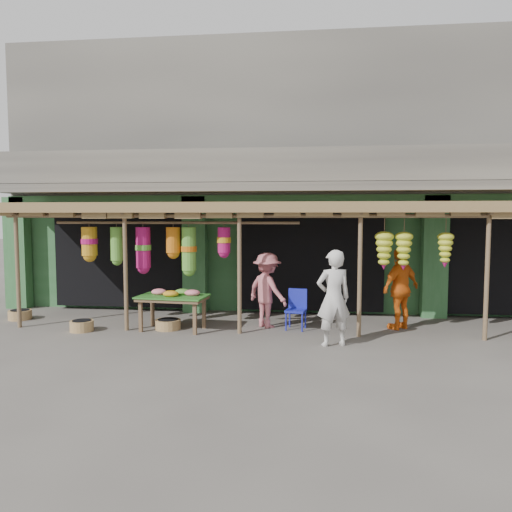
# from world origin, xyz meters

# --- Properties ---
(ground) EXTENTS (80.00, 80.00, 0.00)m
(ground) POSITION_xyz_m (0.00, 0.00, 0.00)
(ground) COLOR #514C47
(ground) RESTS_ON ground
(building) EXTENTS (16.40, 6.80, 7.00)m
(building) POSITION_xyz_m (-0.00, 4.87, 3.37)
(building) COLOR gray
(building) RESTS_ON ground
(awning) EXTENTS (14.00, 2.70, 2.79)m
(awning) POSITION_xyz_m (-0.15, 0.80, 2.58)
(awning) COLOR brown
(awning) RESTS_ON ground
(flower_table) EXTENTS (1.56, 1.01, 0.89)m
(flower_table) POSITION_xyz_m (-2.98, -0.04, 0.72)
(flower_table) COLOR brown
(flower_table) RESTS_ON ground
(blue_chair) EXTENTS (0.49, 0.50, 0.88)m
(blue_chair) POSITION_xyz_m (-0.31, 0.40, 0.49)
(blue_chair) COLOR #1A21AA
(blue_chair) RESTS_ON ground
(basket_left) EXTENTS (0.68, 0.68, 0.22)m
(basket_left) POSITION_xyz_m (-7.00, 0.62, 0.11)
(basket_left) COLOR brown
(basket_left) RESTS_ON ground
(basket_mid) EXTENTS (0.63, 0.63, 0.22)m
(basket_mid) POSITION_xyz_m (-3.13, 0.01, 0.11)
(basket_mid) COLOR #936342
(basket_mid) RESTS_ON ground
(basket_right) EXTENTS (0.52, 0.52, 0.23)m
(basket_right) POSITION_xyz_m (-4.94, -0.39, 0.11)
(basket_right) COLOR #9E8249
(basket_right) RESTS_ON ground
(person_front) EXTENTS (0.78, 0.64, 1.86)m
(person_front) POSITION_xyz_m (0.44, -0.98, 0.93)
(person_front) COLOR silver
(person_front) RESTS_ON ground
(person_vendor) EXTENTS (1.09, 1.03, 1.81)m
(person_vendor) POSITION_xyz_m (1.97, 0.64, 0.91)
(person_vendor) COLOR orange
(person_vendor) RESTS_ON ground
(person_shopper) EXTENTS (1.23, 1.18, 1.68)m
(person_shopper) POSITION_xyz_m (-0.97, 0.48, 0.84)
(person_shopper) COLOR #C4676E
(person_shopper) RESTS_ON ground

